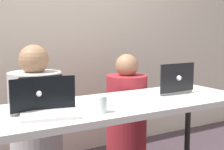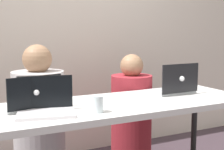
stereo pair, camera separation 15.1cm
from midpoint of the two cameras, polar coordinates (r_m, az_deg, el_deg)
The scene contains 8 objects.
back_wall at distance 3.11m, azimuth -7.45°, elevation 8.30°, with size 5.08×0.10×2.51m, color beige.
desk at distance 2.13m, azimuth 2.83°, elevation -6.81°, with size 1.95×0.66×0.75m.
person_on_left at distance 2.49m, azimuth -11.45°, elevation -9.15°, with size 0.47×0.47×1.14m.
person_on_right at distance 2.81m, azimuth 5.10°, elevation -7.98°, with size 0.38×0.38×1.04m.
laptop_front_left at distance 1.84m, azimuth -9.74°, elevation -5.60°, with size 0.37×0.29×0.21m.
laptop_back_left at distance 1.98m, azimuth -12.56°, elevation -4.72°, with size 0.39×0.29×0.21m.
laptop_back_right at distance 2.48m, azimuth 12.89°, elevation -2.12°, with size 0.35×0.28×0.24m.
water_glass_left at distance 1.85m, azimuth -0.28°, elevation -5.57°, with size 0.07×0.07×0.10m.
Camera 2 is at (-0.93, -1.84, 1.22)m, focal length 50.00 mm.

